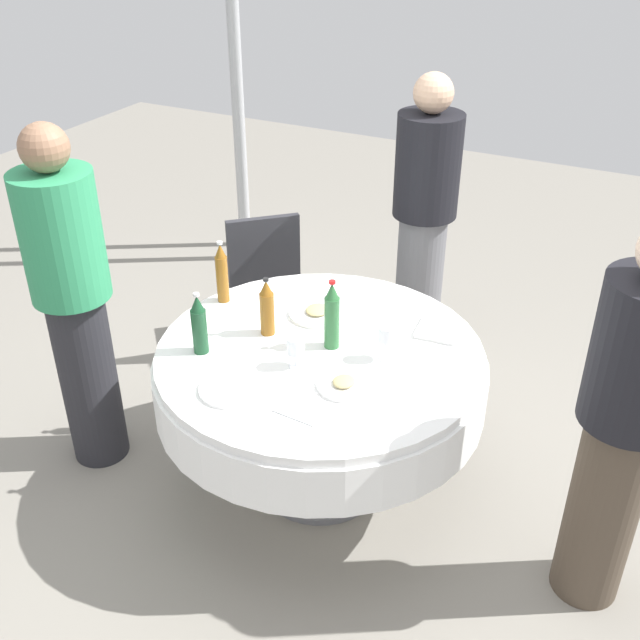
{
  "coord_description": "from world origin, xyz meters",
  "views": [
    {
      "loc": [
        2.35,
        1.18,
        2.46
      ],
      "look_at": [
        0.0,
        0.0,
        0.88
      ],
      "focal_mm": 42.15,
      "sensor_mm": 36.0,
      "label": 1
    }
  ],
  "objects_px": {
    "bottle_amber_far": "(222,274)",
    "wine_glass_west": "(296,347)",
    "person_inner": "(424,221)",
    "person_far": "(625,422)",
    "bottle_dark_green_east": "(199,325)",
    "plate_front": "(231,388)",
    "wine_glass_left": "(387,336)",
    "bottle_amber_inner": "(267,308)",
    "plate_rear": "(344,384)",
    "person_east": "(74,300)",
    "bottle_green_left": "(332,316)",
    "plate_mid": "(317,312)",
    "chair_near": "(261,268)",
    "dining_table": "(320,378)"
  },
  "relations": [
    {
      "from": "bottle_amber_far",
      "to": "wine_glass_west",
      "type": "xyz_separation_m",
      "value": [
        0.33,
        0.56,
        -0.05
      ]
    },
    {
      "from": "bottle_amber_far",
      "to": "person_inner",
      "type": "xyz_separation_m",
      "value": [
        -1.04,
        0.6,
        -0.03
      ]
    },
    {
      "from": "person_far",
      "to": "bottle_dark_green_east",
      "type": "bearing_deg",
      "value": -81.22
    },
    {
      "from": "plate_front",
      "to": "wine_glass_left",
      "type": "bearing_deg",
      "value": 136.13
    },
    {
      "from": "wine_glass_west",
      "to": "bottle_amber_inner",
      "type": "bearing_deg",
      "value": -126.58
    },
    {
      "from": "plate_rear",
      "to": "person_east",
      "type": "xyz_separation_m",
      "value": [
        0.09,
        -1.26,
        0.11
      ]
    },
    {
      "from": "bottle_dark_green_east",
      "to": "bottle_green_left",
      "type": "bearing_deg",
      "value": 120.72
    },
    {
      "from": "bottle_amber_far",
      "to": "plate_mid",
      "type": "height_order",
      "value": "bottle_amber_far"
    },
    {
      "from": "person_east",
      "to": "person_far",
      "type": "distance_m",
      "value": 2.28
    },
    {
      "from": "bottle_amber_far",
      "to": "wine_glass_west",
      "type": "height_order",
      "value": "bottle_amber_far"
    },
    {
      "from": "bottle_dark_green_east",
      "to": "plate_mid",
      "type": "xyz_separation_m",
      "value": [
        -0.48,
        0.3,
        -0.12
      ]
    },
    {
      "from": "bottle_amber_far",
      "to": "bottle_amber_inner",
      "type": "bearing_deg",
      "value": 64.56
    },
    {
      "from": "bottle_green_left",
      "to": "person_inner",
      "type": "distance_m",
      "value": 1.17
    },
    {
      "from": "chair_near",
      "to": "person_inner",
      "type": "bearing_deg",
      "value": -22.49
    },
    {
      "from": "plate_rear",
      "to": "bottle_dark_green_east",
      "type": "bearing_deg",
      "value": -86.67
    },
    {
      "from": "bottle_green_left",
      "to": "person_far",
      "type": "height_order",
      "value": "person_far"
    },
    {
      "from": "bottle_amber_inner",
      "to": "plate_mid",
      "type": "bearing_deg",
      "value": 152.51
    },
    {
      "from": "bottle_green_left",
      "to": "person_far",
      "type": "bearing_deg",
      "value": 85.15
    },
    {
      "from": "bottle_green_left",
      "to": "plate_mid",
      "type": "height_order",
      "value": "bottle_green_left"
    },
    {
      "from": "dining_table",
      "to": "bottle_amber_far",
      "type": "distance_m",
      "value": 0.68
    },
    {
      "from": "plate_mid",
      "to": "person_east",
      "type": "distance_m",
      "value": 1.07
    },
    {
      "from": "dining_table",
      "to": "person_east",
      "type": "relative_size",
      "value": 0.86
    },
    {
      "from": "wine_glass_west",
      "to": "bottle_amber_far",
      "type": "bearing_deg",
      "value": -120.34
    },
    {
      "from": "person_east",
      "to": "wine_glass_west",
      "type": "bearing_deg",
      "value": -97.79
    },
    {
      "from": "bottle_amber_far",
      "to": "wine_glass_left",
      "type": "xyz_separation_m",
      "value": [
        0.11,
        0.86,
        -0.03
      ]
    },
    {
      "from": "bottle_amber_inner",
      "to": "bottle_amber_far",
      "type": "height_order",
      "value": "bottle_amber_far"
    },
    {
      "from": "wine_glass_left",
      "to": "bottle_green_left",
      "type": "bearing_deg",
      "value": -87.05
    },
    {
      "from": "bottle_dark_green_east",
      "to": "plate_front",
      "type": "height_order",
      "value": "bottle_dark_green_east"
    },
    {
      "from": "dining_table",
      "to": "person_east",
      "type": "bearing_deg",
      "value": -74.81
    },
    {
      "from": "dining_table",
      "to": "chair_near",
      "type": "distance_m",
      "value": 1.23
    },
    {
      "from": "plate_mid",
      "to": "chair_near",
      "type": "relative_size",
      "value": 0.3
    },
    {
      "from": "dining_table",
      "to": "bottle_amber_inner",
      "type": "relative_size",
      "value": 5.26
    },
    {
      "from": "bottle_amber_far",
      "to": "wine_glass_west",
      "type": "bearing_deg",
      "value": 59.66
    },
    {
      "from": "dining_table",
      "to": "person_inner",
      "type": "xyz_separation_m",
      "value": [
        -1.21,
        0.01,
        0.26
      ]
    },
    {
      "from": "dining_table",
      "to": "person_far",
      "type": "distance_m",
      "value": 1.23
    },
    {
      "from": "person_east",
      "to": "person_inner",
      "type": "xyz_separation_m",
      "value": [
        -1.5,
        1.07,
        -0.0
      ]
    },
    {
      "from": "bottle_amber_inner",
      "to": "person_far",
      "type": "relative_size",
      "value": 0.17
    },
    {
      "from": "bottle_dark_green_east",
      "to": "dining_table",
      "type": "bearing_deg",
      "value": 118.11
    },
    {
      "from": "chair_near",
      "to": "bottle_green_left",
      "type": "bearing_deg",
      "value": -87.45
    },
    {
      "from": "bottle_green_left",
      "to": "wine_glass_west",
      "type": "xyz_separation_m",
      "value": [
        0.2,
        -0.06,
        -0.05
      ]
    },
    {
      "from": "bottle_amber_far",
      "to": "person_far",
      "type": "relative_size",
      "value": 0.19
    },
    {
      "from": "bottle_amber_inner",
      "to": "person_inner",
      "type": "relative_size",
      "value": 0.16
    },
    {
      "from": "wine_glass_west",
      "to": "person_inner",
      "type": "bearing_deg",
      "value": 178.16
    },
    {
      "from": "bottle_amber_inner",
      "to": "bottle_green_left",
      "type": "xyz_separation_m",
      "value": [
        -0.03,
        0.29,
        0.02
      ]
    },
    {
      "from": "bottle_amber_inner",
      "to": "plate_rear",
      "type": "xyz_separation_m",
      "value": [
        0.21,
        0.46,
        -0.11
      ]
    },
    {
      "from": "bottle_amber_far",
      "to": "chair_near",
      "type": "relative_size",
      "value": 0.35
    },
    {
      "from": "bottle_dark_green_east",
      "to": "person_east",
      "type": "relative_size",
      "value": 0.17
    },
    {
      "from": "bottle_amber_far",
      "to": "bottle_dark_green_east",
      "type": "bearing_deg",
      "value": 20.59
    },
    {
      "from": "wine_glass_left",
      "to": "wine_glass_west",
      "type": "distance_m",
      "value": 0.37
    },
    {
      "from": "bottle_amber_far",
      "to": "plate_front",
      "type": "bearing_deg",
      "value": 35.21
    }
  ]
}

